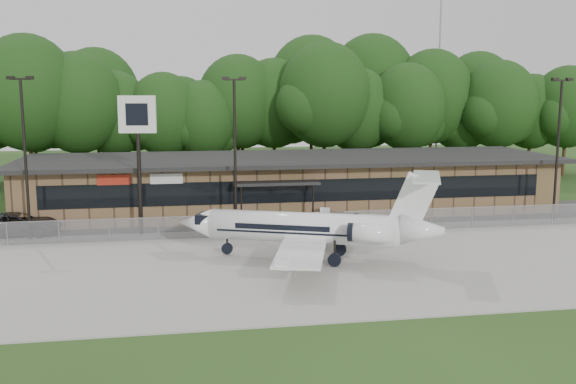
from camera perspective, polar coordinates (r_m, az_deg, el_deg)
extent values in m
plane|color=#284217|center=(28.20, 8.77, -10.51)|extent=(160.00, 160.00, 0.00)
cube|color=#9E9B93|center=(35.51, 4.69, -6.24)|extent=(64.00, 18.00, 0.08)
cube|color=#383835|center=(46.43, 1.19, -2.57)|extent=(50.00, 9.00, 0.06)
cube|color=brown|center=(50.45, 0.24, 0.64)|extent=(40.00, 10.00, 4.00)
cube|color=black|center=(45.53, 1.32, 0.10)|extent=(36.00, 0.08, 1.60)
cube|color=black|center=(49.69, 0.34, 3.01)|extent=(41.00, 11.50, 0.30)
cube|color=black|center=(44.52, -1.06, 0.81)|extent=(6.00, 1.60, 0.20)
cube|color=#B12815|center=(44.74, -15.24, 1.05)|extent=(2.20, 0.06, 0.70)
cube|color=silver|center=(44.53, -10.76, 1.17)|extent=(2.20, 0.06, 0.70)
cube|color=gray|center=(41.97, 2.35, -2.83)|extent=(46.00, 0.03, 1.50)
cube|color=gray|center=(41.82, 2.36, -1.82)|extent=(46.00, 0.04, 0.04)
cylinder|color=gray|center=(79.35, 13.28, 11.08)|extent=(0.20, 0.20, 25.00)
cylinder|color=black|center=(42.95, -22.30, 2.52)|extent=(0.18, 0.18, 10.00)
cube|color=black|center=(42.73, -22.71, 9.26)|extent=(1.20, 0.12, 0.12)
cube|color=black|center=(42.85, -23.44, 9.30)|extent=(0.45, 0.30, 0.22)
cube|color=black|center=(42.61, -21.98, 9.40)|extent=(0.45, 0.30, 0.22)
cylinder|color=black|center=(42.05, -4.73, 3.04)|extent=(0.18, 0.18, 10.00)
cube|color=black|center=(41.82, -4.82, 9.93)|extent=(1.20, 0.12, 0.12)
cube|color=black|center=(41.78, -5.59, 10.02)|extent=(0.45, 0.30, 0.22)
cube|color=black|center=(41.87, -4.06, 10.04)|extent=(0.45, 0.30, 0.22)
cylinder|color=black|center=(49.61, 22.83, 3.28)|extent=(0.18, 0.18, 10.00)
cube|color=black|center=(49.42, 23.19, 9.11)|extent=(1.20, 0.12, 0.12)
cube|color=black|center=(49.12, 22.65, 9.23)|extent=(0.45, 0.30, 0.22)
cube|color=black|center=(49.71, 23.73, 9.15)|extent=(0.45, 0.30, 0.22)
cylinder|color=white|center=(35.49, 1.40, -3.30)|extent=(10.43, 5.45, 1.69)
cone|color=white|center=(37.14, -8.26, -2.84)|extent=(2.58, 2.35, 1.69)
cone|color=white|center=(34.89, 11.87, -3.45)|extent=(2.78, 2.42, 1.69)
cube|color=white|center=(32.18, 1.18, -5.47)|extent=(4.49, 6.74, 0.13)
cube|color=white|center=(38.86, 3.11, -2.94)|extent=(4.49, 6.74, 0.13)
cylinder|color=white|center=(33.69, 7.36, -3.77)|extent=(2.51, 1.74, 0.95)
cylinder|color=white|center=(36.26, 7.70, -2.86)|extent=(2.51, 1.74, 0.95)
cube|color=white|center=(34.59, 11.08, -0.94)|extent=(2.47, 1.09, 3.18)
cube|color=white|center=(34.39, 12.20, 1.19)|extent=(3.06, 5.02, 0.11)
cube|color=black|center=(36.84, -7.19, -2.44)|extent=(1.45, 1.57, 0.53)
cube|color=black|center=(35.53, 4.42, -5.67)|extent=(1.72, 2.67, 0.74)
cylinder|color=black|center=(36.86, -5.42, -5.15)|extent=(0.82, 0.82, 0.23)
imported|color=#2E2E30|center=(45.18, -22.92, -2.67)|extent=(5.50, 2.54, 1.53)
cylinder|color=black|center=(42.35, -13.09, 1.93)|extent=(0.29, 0.29, 8.61)
cube|color=silver|center=(42.08, -13.26, 6.74)|extent=(2.38, 0.55, 2.37)
cube|color=black|center=(41.94, -13.29, 6.73)|extent=(1.39, 0.21, 1.40)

